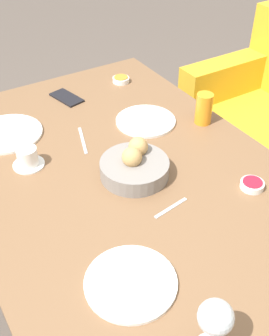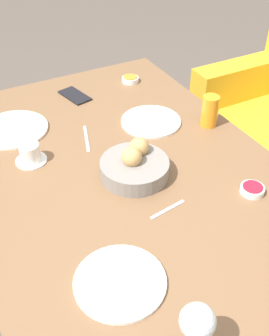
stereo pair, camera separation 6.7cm
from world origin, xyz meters
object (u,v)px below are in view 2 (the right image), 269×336
at_px(plate_near_right, 120,282).
at_px(spoon_coffee, 168,209).
at_px(plate_near_left, 13,129).
at_px(fork_silver, 87,138).
at_px(cell_phone, 75,96).
at_px(bread_basket, 135,166).
at_px(juice_glass, 210,111).
at_px(coffee_cup, 30,154).
at_px(jam_bowl_honey, 130,79).
at_px(jam_bowl_berry, 252,189).
at_px(wine_glass, 197,323).
at_px(plate_far_center, 151,121).

height_order(plate_near_right, spoon_coffee, plate_near_right).
xyz_separation_m(plate_near_left, fork_silver, (0.18, 0.22, -0.00)).
distance_m(plate_near_right, cell_phone, 0.97).
bearing_deg(spoon_coffee, bread_basket, -177.54).
height_order(juice_glass, coffee_cup, juice_glass).
distance_m(jam_bowl_honey, fork_silver, 0.48).
bearing_deg(bread_basket, juice_glass, 108.86).
xyz_separation_m(plate_near_right, jam_bowl_berry, (-0.11, 0.51, 0.01)).
xyz_separation_m(jam_bowl_berry, fork_silver, (-0.51, -0.34, -0.01)).
bearing_deg(plate_near_left, spoon_coffee, 24.32).
relative_size(wine_glass, cell_phone, 0.96).
relative_size(juice_glass, fork_silver, 0.73).
relative_size(wine_glass, fork_silver, 0.95).
distance_m(bread_basket, wine_glass, 0.62).
distance_m(juice_glass, spoon_coffee, 0.51).
bearing_deg(coffee_cup, juice_glass, 81.93).
xyz_separation_m(bread_basket, jam_bowl_berry, (0.25, 0.28, -0.02)).
xyz_separation_m(bread_basket, plate_far_center, (-0.25, 0.20, -0.03)).
height_order(plate_near_right, fork_silver, plate_near_right).
relative_size(plate_near_right, jam_bowl_honey, 3.10).
bearing_deg(cell_phone, spoon_coffee, -0.96).
height_order(wine_glass, fork_silver, wine_glass).
height_order(plate_near_left, jam_bowl_honey, jam_bowl_honey).
relative_size(bread_basket, cell_phone, 1.38).
relative_size(plate_near_right, cell_phone, 1.43).
relative_size(coffee_cup, cell_phone, 0.65).
distance_m(plate_near_left, jam_bowl_honey, 0.59).
height_order(bread_basket, plate_far_center, bread_basket).
relative_size(juice_glass, jam_bowl_berry, 1.61).
height_order(fork_silver, spoon_coffee, same).
height_order(bread_basket, plate_near_right, bread_basket).
distance_m(coffee_cup, cell_phone, 0.46).
relative_size(plate_far_center, juice_glass, 1.91).
bearing_deg(fork_silver, plate_near_right, -15.60).
relative_size(plate_near_left, wine_glass, 1.67).
relative_size(jam_bowl_honey, cell_phone, 0.46).
height_order(plate_far_center, coffee_cup, coffee_cup).
bearing_deg(juice_glass, bread_basket, -71.14).
height_order(bread_basket, jam_bowl_berry, bread_basket).
relative_size(coffee_cup, fork_silver, 0.65).
relative_size(bread_basket, juice_glass, 1.86).
distance_m(plate_far_center, fork_silver, 0.26).
distance_m(plate_near_left, wine_glass, 1.05).
xyz_separation_m(juice_glass, jam_bowl_honey, (-0.46, -0.10, -0.05)).
xyz_separation_m(juice_glass, spoon_coffee, (0.33, -0.38, -0.06)).
height_order(juice_glass, cell_phone, juice_glass).
xyz_separation_m(plate_far_center, jam_bowl_berry, (0.50, 0.08, 0.01)).
bearing_deg(plate_far_center, wine_glass, -24.22).
relative_size(bread_basket, plate_near_left, 0.86).
bearing_deg(plate_near_right, jam_bowl_honey, 151.04).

